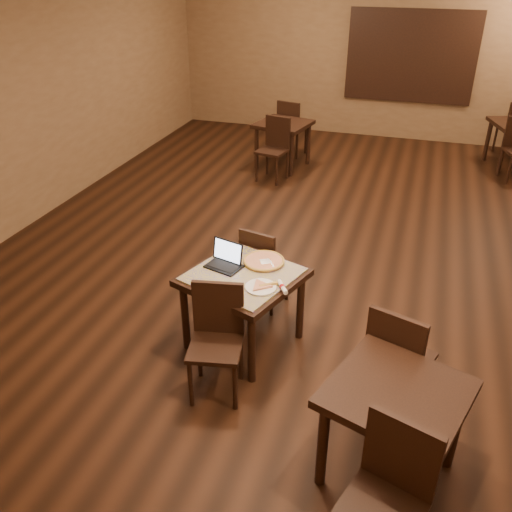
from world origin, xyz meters
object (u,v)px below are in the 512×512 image
(pizza_pan, at_px, (264,262))
(chair_main_near, at_px, (217,333))
(laptop, at_px, (226,259))
(other_table_b_chair_far, at_px, (291,125))
(other_table_b, at_px, (283,130))
(other_table_b_chair_near, at_px, (275,145))
(tiled_table, at_px, (243,283))
(other_table_c_chair_far, at_px, (397,357))
(other_table_c_chair_near, at_px, (389,490))
(other_table_c, at_px, (396,405))
(chair_main_far, at_px, (262,264))

(pizza_pan, bearing_deg, chair_main_near, -99.08)
(laptop, xyz_separation_m, other_table_b_chair_far, (-0.74, 5.26, -0.26))
(other_table_b, relative_size, other_table_b_chair_near, 0.98)
(laptop, relative_size, pizza_pan, 1.06)
(pizza_pan, distance_m, other_table_b_chair_far, 5.23)
(laptop, xyz_separation_m, other_table_b, (-0.72, 4.68, -0.18))
(other_table_b, bearing_deg, chair_main_near, -68.59)
(tiled_table, distance_m, chair_main_near, 0.63)
(other_table_c_chair_far, bearing_deg, other_table_c_chair_near, 111.03)
(pizza_pan, relative_size, other_table_b, 0.35)
(chair_main_near, distance_m, other_table_c_chair_near, 1.84)
(pizza_pan, height_order, other_table_b_chair_far, other_table_b_chair_far)
(other_table_c_chair_near, relative_size, other_table_c_chair_far, 1.00)
(other_table_c_chair_far, bearing_deg, pizza_pan, -11.73)
(other_table_c, bearing_deg, other_table_c_chair_near, -68.97)
(chair_main_near, distance_m, other_table_b, 5.47)
(pizza_pan, bearing_deg, tiled_table, -116.57)
(pizza_pan, height_order, other_table_b_chair_near, other_table_b_chair_near)
(tiled_table, height_order, other_table_c, other_table_c)
(tiled_table, height_order, other_table_b, other_table_b)
(chair_main_far, distance_m, other_table_c_chair_far, 1.82)
(pizza_pan, xyz_separation_m, other_table_b_chair_far, (-1.06, 5.12, -0.21))
(other_table_c, bearing_deg, other_table_b_chair_near, 132.15)
(pizza_pan, xyz_separation_m, other_table_c, (1.32, -1.35, -0.11))
(chair_main_far, distance_m, other_table_c, 2.26)
(chair_main_far, height_order, pizza_pan, chair_main_far)
(other_table_b_chair_near, relative_size, other_table_c_chair_far, 0.97)
(laptop, distance_m, other_table_b, 4.74)
(tiled_table, distance_m, laptop, 0.27)
(pizza_pan, bearing_deg, other_table_b, 102.94)
(laptop, distance_m, other_table_b_chair_near, 4.17)
(other_table_b_chair_near, bearing_deg, pizza_pan, -63.61)
(chair_main_near, xyz_separation_m, other_table_c, (1.45, -0.49, 0.11))
(laptop, xyz_separation_m, pizza_pan, (0.32, 0.14, -0.05))
(tiled_table, relative_size, laptop, 3.27)
(other_table_b, bearing_deg, other_table_c, -56.28)
(chair_main_far, height_order, other_table_c, chair_main_far)
(other_table_b_chair_far, bearing_deg, other_table_c_chair_near, 120.68)
(other_table_b_chair_near, xyz_separation_m, other_table_c_chair_near, (2.37, -5.90, 0.02))
(chair_main_far, relative_size, pizza_pan, 2.68)
(chair_main_far, xyz_separation_m, laptop, (-0.18, -0.52, 0.31))
(other_table_b, height_order, other_table_b_chair_far, other_table_b_chair_far)
(other_table_b, relative_size, other_table_c, 0.91)
(chair_main_near, height_order, other_table_c_chair_far, other_table_c_chair_far)
(other_table_b_chair_far, xyz_separation_m, other_table_c_chair_far, (2.35, -5.86, 0.02))
(tiled_table, bearing_deg, other_table_b_chair_far, 118.84)
(tiled_table, distance_m, other_table_c_chair_near, 2.25)
(other_table_b_chair_far, bearing_deg, other_table_b, 103.64)
(tiled_table, relative_size, other_table_c_chair_far, 1.14)
(other_table_b_chair_far, relative_size, other_table_c, 0.93)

